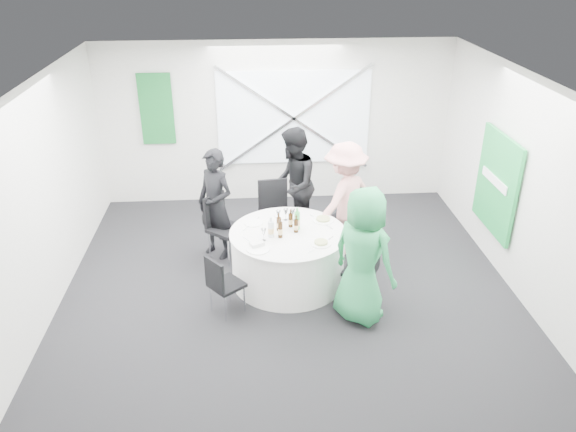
{
  "coord_description": "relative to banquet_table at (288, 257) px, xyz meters",
  "views": [
    {
      "loc": [
        -0.48,
        -6.35,
        4.26
      ],
      "look_at": [
        0.0,
        0.2,
        1.0
      ],
      "focal_mm": 35.0,
      "sensor_mm": 36.0,
      "label": 1
    }
  ],
  "objects": [
    {
      "name": "knife_a",
      "position": [
        -0.56,
        0.13,
        0.38
      ],
      "size": [
        0.09,
        0.14,
        0.01
      ],
      "primitive_type": "cube",
      "rotation": [
        0.0,
        0.0,
        2.61
      ],
      "color": "silver",
      "rests_on": "banquet_table"
    },
    {
      "name": "knife_d",
      "position": [
        0.53,
        -0.22,
        0.38
      ],
      "size": [
        0.11,
        0.12,
        0.01
      ],
      "primitive_type": "cube",
      "rotation": [
        0.0,
        0.0,
        -0.7
      ],
      "color": "silver",
      "rests_on": "banquet_table"
    },
    {
      "name": "fork_d",
      "position": [
        0.26,
        -0.51,
        0.38
      ],
      "size": [
        0.12,
        0.12,
        0.01
      ],
      "primitive_type": "cube",
      "rotation": [
        0.0,
        0.0,
        -0.8
      ],
      "color": "silver",
      "rests_on": "banquet_table"
    },
    {
      "name": "banquet_table",
      "position": [
        0.0,
        0.0,
        0.0
      ],
      "size": [
        1.56,
        1.56,
        0.76
      ],
      "color": "silver",
      "rests_on": "floor"
    },
    {
      "name": "wine_glass_b",
      "position": [
        -0.0,
        0.36,
        0.5
      ],
      "size": [
        0.07,
        0.07,
        0.17
      ],
      "color": "white",
      "rests_on": "banquet_table"
    },
    {
      "name": "plate_front_left",
      "position": [
        -0.41,
        -0.43,
        0.39
      ],
      "size": [
        0.3,
        0.3,
        0.01
      ],
      "color": "white",
      "rests_on": "banquet_table"
    },
    {
      "name": "person_woman_green",
      "position": [
        0.83,
        -0.89,
        0.49
      ],
      "size": [
        0.99,
        1.0,
        1.75
      ],
      "primitive_type": "imported",
      "rotation": [
        0.0,
        0.0,
        2.32
      ],
      "color": "#289351",
      "rests_on": "floor"
    },
    {
      "name": "fork_c",
      "position": [
        0.57,
        0.11,
        0.38
      ],
      "size": [
        0.08,
        0.14,
        0.01
      ],
      "primitive_type": "cube",
      "rotation": [
        0.0,
        0.0,
        0.49
      ],
      "color": "silver",
      "rests_on": "banquet_table"
    },
    {
      "name": "floor",
      "position": [
        0.0,
        -0.2,
        -0.38
      ],
      "size": [
        6.0,
        6.0,
        0.0
      ],
      "primitive_type": "plane",
      "color": "black",
      "rests_on": "ground"
    },
    {
      "name": "plate_back_left",
      "position": [
        -0.45,
        0.29,
        0.39
      ],
      "size": [
        0.25,
        0.25,
        0.01
      ],
      "color": "white",
      "rests_on": "banquet_table"
    },
    {
      "name": "chair_back",
      "position": [
        -0.13,
        1.06,
        0.23
      ],
      "size": [
        0.52,
        0.53,
        1.03
      ],
      "rotation": [
        0.0,
        0.0,
        0.12
      ],
      "color": "black",
      "rests_on": "floor"
    },
    {
      "name": "clear_water_bottle",
      "position": [
        -0.23,
        -0.1,
        0.49
      ],
      "size": [
        0.08,
        0.08,
        0.28
      ],
      "color": "silver",
      "rests_on": "banquet_table"
    },
    {
      "name": "person_woman_pink",
      "position": [
        0.88,
        0.79,
        0.47
      ],
      "size": [
        1.17,
        1.12,
        1.71
      ],
      "primitive_type": "imported",
      "rotation": [
        0.0,
        0.0,
        -2.41
      ],
      "color": "pink",
      "rests_on": "floor"
    },
    {
      "name": "chair_back_left",
      "position": [
        -0.92,
        0.75,
        0.19
      ],
      "size": [
        0.62,
        0.62,
        0.97
      ],
      "rotation": [
        0.0,
        0.0,
        0.89
      ],
      "color": "black",
      "rests_on": "floor"
    },
    {
      "name": "beer_bottle_c",
      "position": [
        0.11,
        -0.0,
        0.47
      ],
      "size": [
        0.06,
        0.06,
        0.24
      ],
      "color": "#361F09",
      "rests_on": "banquet_table"
    },
    {
      "name": "green_banner",
      "position": [
        -2.0,
        2.75,
        1.32
      ],
      "size": [
        0.55,
        0.04,
        1.2
      ],
      "primitive_type": "cube",
      "color": "#125D26",
      "rests_on": "wall_back"
    },
    {
      "name": "wine_glass_c",
      "position": [
        0.09,
        0.34,
        0.5
      ],
      "size": [
        0.07,
        0.07,
        0.17
      ],
      "color": "white",
      "rests_on": "banquet_table"
    },
    {
      "name": "window_brace_a",
      "position": [
        0.3,
        2.72,
        1.12
      ],
      "size": [
        2.63,
        0.05,
        1.84
      ],
      "primitive_type": "cube",
      "rotation": [
        0.0,
        0.97,
        0.0
      ],
      "color": "silver",
      "rests_on": "window_panel"
    },
    {
      "name": "wall_left",
      "position": [
        -3.0,
        -0.2,
        1.02
      ],
      "size": [
        0.0,
        6.0,
        6.0
      ],
      "primitive_type": "plane",
      "rotation": [
        1.57,
        0.0,
        1.57
      ],
      "color": "silver",
      "rests_on": "floor"
    },
    {
      "name": "wall_front",
      "position": [
        0.0,
        -3.2,
        1.02
      ],
      "size": [
        6.0,
        0.0,
        6.0
      ],
      "primitive_type": "plane",
      "rotation": [
        -1.57,
        0.0,
        0.0
      ],
      "color": "silver",
      "rests_on": "floor"
    },
    {
      "name": "person_man_back_left",
      "position": [
        -0.99,
        0.81,
        0.44
      ],
      "size": [
        0.71,
        0.68,
        1.64
      ],
      "primitive_type": "imported",
      "rotation": [
        0.0,
        0.0,
        -0.69
      ],
      "color": "black",
      "rests_on": "floor"
    },
    {
      "name": "plate_back",
      "position": [
        -0.02,
        0.51,
        0.39
      ],
      "size": [
        0.29,
        0.29,
        0.01
      ],
      "color": "white",
      "rests_on": "banquet_table"
    },
    {
      "name": "beer_bottle_b",
      "position": [
        0.05,
        0.16,
        0.47
      ],
      "size": [
        0.06,
        0.06,
        0.25
      ],
      "color": "#361F09",
      "rests_on": "banquet_table"
    },
    {
      "name": "napkin",
      "position": [
        -0.42,
        -0.35,
        0.42
      ],
      "size": [
        0.2,
        0.18,
        0.05
      ],
      "primitive_type": "cube",
      "rotation": [
        0.0,
        0.0,
        0.45
      ],
      "color": "silver",
      "rests_on": "plate_front_left"
    },
    {
      "name": "green_water_bottle",
      "position": [
        0.13,
        0.08,
        0.5
      ],
      "size": [
        0.08,
        0.08,
        0.31
      ],
      "color": "green",
      "rests_on": "banquet_table"
    },
    {
      "name": "chair_front_right",
      "position": [
        0.96,
        -0.52,
        0.13
      ],
      "size": [
        0.54,
        0.54,
        0.87
      ],
      "rotation": [
        0.0,
        0.0,
        4.22
      ],
      "color": "black",
      "rests_on": "floor"
    },
    {
      "name": "chair_back_right",
      "position": [
        0.92,
        0.8,
        0.23
      ],
      "size": [
        0.66,
        0.66,
        1.03
      ],
      "rotation": [
        0.0,
        0.0,
        -0.85
      ],
      "color": "black",
      "rests_on": "floor"
    },
    {
      "name": "beer_bottle_a",
      "position": [
        -0.12,
        0.07,
        0.47
      ],
      "size": [
        0.06,
        0.06,
        0.25
      ],
      "color": "#361F09",
      "rests_on": "banquet_table"
    },
    {
      "name": "window_brace_b",
      "position": [
        0.3,
        2.72,
        1.12
      ],
      "size": [
        2.63,
        0.05,
        1.84
      ],
      "primitive_type": "cube",
      "rotation": [
        0.0,
        -0.97,
        0.0
      ],
      "color": "silver",
      "rests_on": "window_panel"
    },
    {
      "name": "fork_b",
      "position": [
        -0.55,
        -0.17,
        0.38
      ],
      "size": [
        0.1,
        0.13,
        0.01
      ],
      "primitive_type": "cube",
      "rotation": [
        0.0,
        0.0,
        -2.54
      ],
      "color": "silver",
      "rests_on": "banquet_table"
    },
    {
      "name": "person_man_back",
      "position": [
        0.17,
        1.29,
        0.51
      ],
      "size": [
        0.58,
        0.92,
        1.78
      ],
      "primitive_type": "imported",
      "rotation": [
        0.0,
        0.0,
        -1.7
      ],
      "color": "black",
      "rests_on": "floor"
    },
    {
      "name": "chair_front_left",
      "position": [
        -0.87,
        -0.7,
        0.09
      ],
      "size": [
        0.52,
        0.52,
        0.82
      ],
      "rotation": [
        0.0,
        0.0,
        2.25
      ],
      "color": "black",
      "rests_on": "floor"
    },
    {
      "name": "wall_right",
      "position": [
        3.0,
        -0.2,
        1.02
      ],
      "size": [
        0.0,
        6.0,
        6.0
      ],
      "primitive_type": "plane",
      "rotation": [
        1.57,
        0.0,
        -1.57
      ],
      "color": "silver",
      "rests_on": "floor"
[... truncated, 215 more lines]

